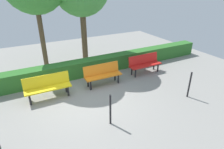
% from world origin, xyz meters
% --- Properties ---
extents(ground_plane, '(16.49, 16.49, 0.00)m').
position_xyz_m(ground_plane, '(0.00, 0.00, 0.00)').
color(ground_plane, gray).
extents(bench_red, '(1.60, 0.47, 0.86)m').
position_xyz_m(bench_red, '(-3.26, -0.87, 0.48)').
color(bench_red, red).
rests_on(bench_red, ground_plane).
extents(bench_orange, '(1.55, 0.48, 0.86)m').
position_xyz_m(bench_orange, '(-1.04, -0.74, 0.48)').
color(bench_orange, orange).
rests_on(bench_orange, ground_plane).
extents(bench_yellow, '(1.63, 0.48, 0.86)m').
position_xyz_m(bench_yellow, '(1.15, -0.73, 0.48)').
color(bench_yellow, yellow).
rests_on(bench_yellow, ground_plane).
extents(hedge_row, '(12.49, 0.60, 0.71)m').
position_xyz_m(hedge_row, '(-1.05, -1.95, 0.36)').
color(hedge_row, '#2D6B28').
rests_on(hedge_row, ground_plane).
extents(railing_post_near, '(0.06, 0.06, 1.00)m').
position_xyz_m(railing_post_near, '(-3.41, 1.62, 0.50)').
color(railing_post_near, black).
rests_on(railing_post_near, ground_plane).
extents(railing_post_mid, '(0.06, 0.06, 1.00)m').
position_xyz_m(railing_post_mid, '(-0.18, 1.62, 0.50)').
color(railing_post_mid, black).
rests_on(railing_post_mid, ground_plane).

